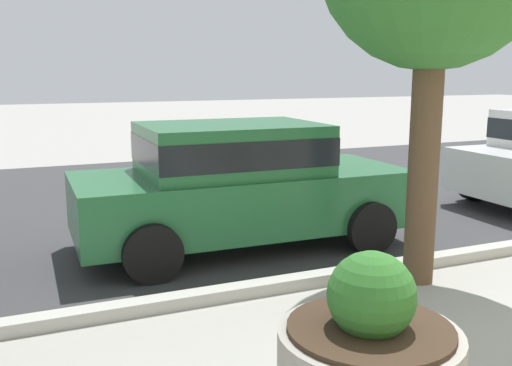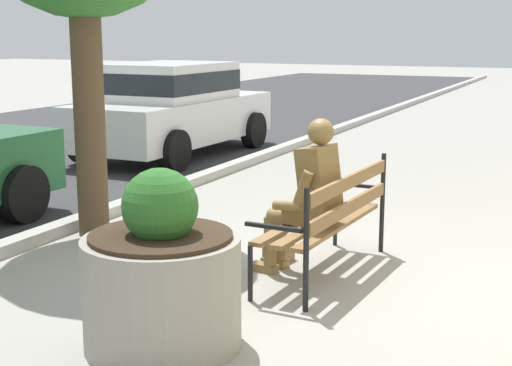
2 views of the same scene
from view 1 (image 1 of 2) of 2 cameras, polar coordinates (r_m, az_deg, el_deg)
street_surface at (r=10.46m, az=-2.97°, el=-1.07°), size 60.00×9.00×0.01m
curb_stone at (r=6.49m, az=11.49°, el=-8.37°), size 60.00×0.20×0.12m
parked_car_green at (r=7.18m, az=-1.77°, el=0.17°), size 4.14×1.99×1.56m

